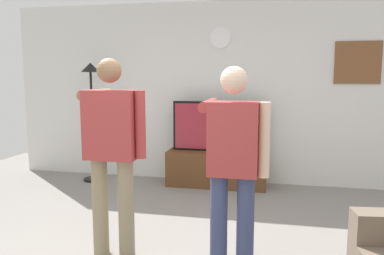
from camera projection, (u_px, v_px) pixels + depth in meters
name	position (u px, v px, depth m)	size (l,w,h in m)	color
back_wall	(214.00, 93.00, 5.81)	(6.40, 0.10, 2.70)	silver
tv_stand	(216.00, 169.00, 5.59)	(1.43, 0.45, 0.51)	brown
television	(217.00, 127.00, 5.55)	(1.30, 0.07, 0.73)	black
wall_clock	(220.00, 38.00, 5.62)	(0.31, 0.31, 0.03)	white
framed_picture	(358.00, 63.00, 5.28)	(0.61, 0.04, 0.58)	brown
floor_lamp	(91.00, 97.00, 5.78)	(0.32, 0.32, 1.80)	black
person_standing_nearer_lamp	(112.00, 145.00, 3.34)	(0.63, 0.78, 1.75)	gray
person_standing_nearer_couch	(233.00, 160.00, 3.01)	(0.57, 0.78, 1.68)	#384266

